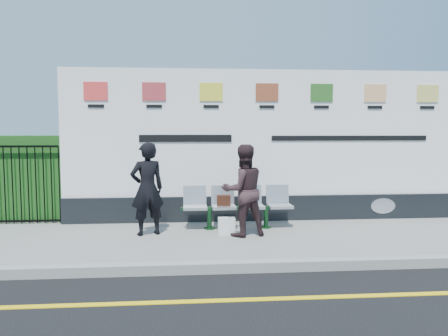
# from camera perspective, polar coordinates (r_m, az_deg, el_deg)

# --- Properties ---
(ground) EXTENTS (80.00, 80.00, 0.00)m
(ground) POSITION_cam_1_polar(r_m,az_deg,el_deg) (5.27, 7.52, -16.59)
(ground) COLOR black
(pavement) EXTENTS (14.00, 3.00, 0.12)m
(pavement) POSITION_cam_1_polar(r_m,az_deg,el_deg) (7.60, 3.46, -9.29)
(pavement) COLOR gray
(pavement) RESTS_ON ground
(kerb) EXTENTS (14.00, 0.18, 0.14)m
(kerb) POSITION_cam_1_polar(r_m,az_deg,el_deg) (6.18, 5.51, -12.61)
(kerb) COLOR gray
(kerb) RESTS_ON ground
(yellow_line) EXTENTS (14.00, 0.10, 0.01)m
(yellow_line) POSITION_cam_1_polar(r_m,az_deg,el_deg) (5.27, 7.53, -16.55)
(yellow_line) COLOR yellow
(yellow_line) RESTS_ON ground
(billboard) EXTENTS (8.00, 0.30, 3.00)m
(billboard) POSITION_cam_1_polar(r_m,az_deg,el_deg) (8.79, 5.47, 1.62)
(billboard) COLOR black
(billboard) RESTS_ON pavement
(hedge) EXTENTS (2.35, 0.70, 1.70)m
(hedge) POSITION_cam_1_polar(r_m,az_deg,el_deg) (9.79, -25.78, -1.15)
(hedge) COLOR #1C5018
(hedge) RESTS_ON pavement
(railing) EXTENTS (2.05, 0.06, 1.54)m
(railing) POSITION_cam_1_polar(r_m,az_deg,el_deg) (9.38, -26.74, -1.93)
(railing) COLOR black
(railing) RESTS_ON pavement
(bench) EXTENTS (2.01, 0.54, 0.43)m
(bench) POSITION_cam_1_polar(r_m,az_deg,el_deg) (8.10, 1.82, -6.40)
(bench) COLOR #B0B3B9
(bench) RESTS_ON pavement
(woman_left) EXTENTS (0.69, 0.57, 1.61)m
(woman_left) POSITION_cam_1_polar(r_m,az_deg,el_deg) (7.63, -10.00, -2.69)
(woman_left) COLOR black
(woman_left) RESTS_ON pavement
(woman_right) EXTENTS (0.89, 0.77, 1.57)m
(woman_right) POSITION_cam_1_polar(r_m,az_deg,el_deg) (7.46, 2.53, -2.93)
(woman_right) COLOR #342224
(woman_right) RESTS_ON pavement
(handbag_brown) EXTENTS (0.26, 0.13, 0.20)m
(handbag_brown) POSITION_cam_1_polar(r_m,az_deg,el_deg) (8.02, -0.04, -4.25)
(handbag_brown) COLOR black
(handbag_brown) RESTS_ON bench
(carrier_bag_white) EXTENTS (0.29, 0.18, 0.29)m
(carrier_bag_white) POSITION_cam_1_polar(r_m,az_deg,el_deg) (7.65, 0.33, -7.59)
(carrier_bag_white) COLOR silver
(carrier_bag_white) RESTS_ON pavement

